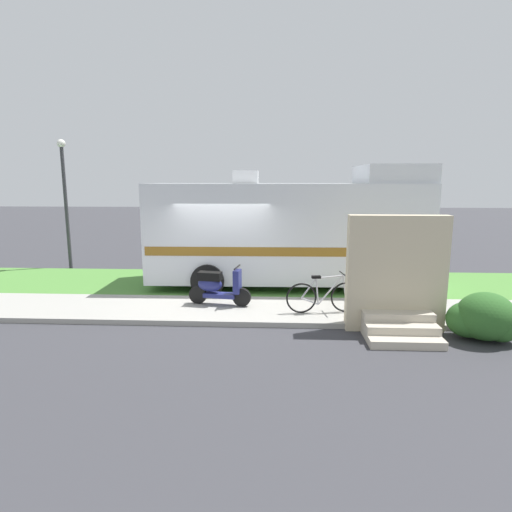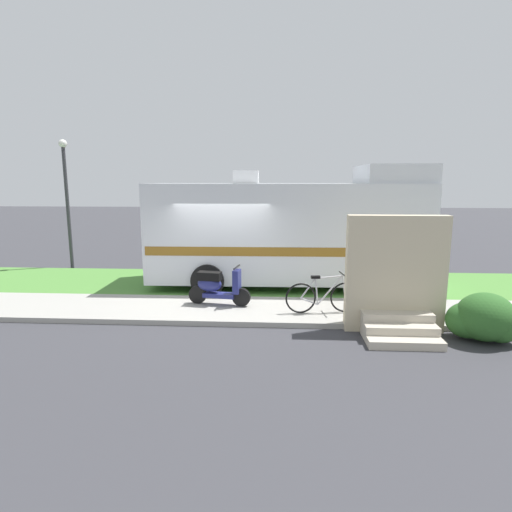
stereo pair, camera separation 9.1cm
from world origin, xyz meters
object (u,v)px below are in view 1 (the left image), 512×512
Objects in this scene: bicycle at (324,296)px; street_lamp_post at (65,192)px; bottle_green at (434,307)px; bottle_spare at (364,310)px; motorhome_rv at (290,231)px; pickup_truck_near at (311,234)px; scooter at (217,286)px.

bicycle is 10.06m from street_lamp_post.
bottle_spare is at bearing -171.46° from bottle_green.
street_lamp_post is at bearing 163.79° from motorhome_rv.
bicycle is 2.52m from bottle_green.
motorhome_rv is 1.34× the size of pickup_truck_near.
bottle_green is at bearing -73.88° from pickup_truck_near.
motorhome_rv is at bearing -16.21° from street_lamp_post.
scooter reaches higher than bottle_spare.
bottle_green is at bearing -24.25° from street_lamp_post.
bicycle is (2.50, -0.48, -0.07)m from scooter.
bicycle is 7.75m from pickup_truck_near.
street_lamp_post is at bearing 142.45° from scooter.
bicycle is 6.44× the size of bottle_spare.
bicycle is at bearing -177.36° from bottle_green.
scooter is at bearing 169.14° from bicycle.
pickup_truck_near is 9.31m from street_lamp_post.
street_lamp_post is (-8.73, -2.69, 1.76)m from pickup_truck_near.
scooter is 5.03m from bottle_green.
bicycle is at bearing -10.86° from scooter.
scooter is 0.90× the size of bicycle.
pickup_truck_near is 7.91m from bottle_spare.
bottle_spare is (-1.62, -0.24, -0.01)m from bottle_green.
motorhome_rv reaches higher than scooter.
motorhome_rv is at bearing 104.05° from bicycle.
street_lamp_post is at bearing 155.75° from bottle_green.
bottle_green is at bearing 2.64° from bicycle.
bicycle is 5.69× the size of bottle_green.
scooter is at bearing -37.55° from street_lamp_post.
motorhome_rv reaches higher than bottle_green.
street_lamp_post reaches higher than bottle_green.
bottle_spare is (0.89, -0.13, -0.28)m from bicycle.
bicycle is 0.30× the size of pickup_truck_near.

